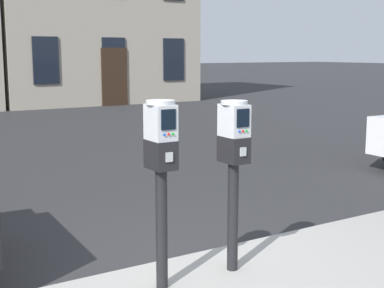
{
  "coord_description": "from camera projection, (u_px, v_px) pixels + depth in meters",
  "views": [
    {
      "loc": [
        -2.08,
        -3.86,
        1.94
      ],
      "look_at": [
        0.21,
        -0.19,
        1.22
      ],
      "focal_mm": 51.75,
      "sensor_mm": 36.0,
      "label": 1
    }
  ],
  "objects": [
    {
      "name": "parking_meter_near_kerb",
      "position": [
        161.0,
        161.0,
        4.13
      ],
      "size": [
        0.22,
        0.25,
        1.45
      ],
      "rotation": [
        0.0,
        0.0,
        -1.57
      ],
      "color": "black",
      "rests_on": "sidewalk_slab"
    },
    {
      "name": "parking_meter_twin_adjacent",
      "position": [
        234.0,
        155.0,
        4.48
      ],
      "size": [
        0.22,
        0.25,
        1.42
      ],
      "rotation": [
        0.0,
        0.0,
        -1.57
      ],
      "color": "black",
      "rests_on": "sidewalk_slab"
    },
    {
      "name": "ground_plane",
      "position": [
        159.0,
        287.0,
        4.63
      ],
      "size": [
        160.0,
        160.0,
        0.0
      ],
      "primitive_type": "plane",
      "color": "#28282B"
    }
  ]
}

